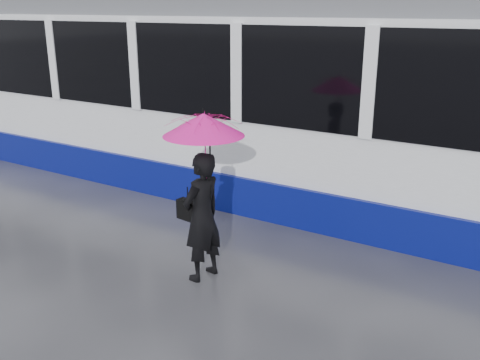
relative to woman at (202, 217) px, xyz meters
The scene contains 5 objects.
ground 1.13m from the woman, 60.75° to the left, with size 90.00×90.00×0.00m, color #2B2B30.
rails 3.33m from the woman, 82.94° to the left, with size 34.00×1.51×0.02m.
woman is the anchor object (origin of this frame).
umbrella 0.94m from the woman, ahead, with size 1.03×1.03×1.06m.
handbag 0.22m from the woman, behind, with size 0.29×0.16×0.42m.
Camera 1 is at (3.06, -5.43, 3.14)m, focal length 40.00 mm.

